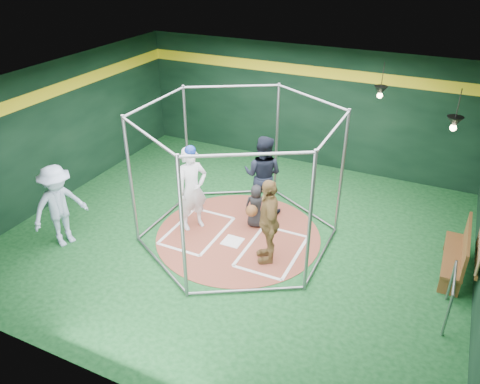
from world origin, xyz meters
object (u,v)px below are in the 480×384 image
at_px(umpire, 263,175).
at_px(batter_figure, 192,188).
at_px(visitor_leopard, 268,221).
at_px(dugout_bench, 459,252).

bearing_deg(umpire, batter_figure, 44.88).
height_order(batter_figure, visitor_leopard, batter_figure).
distance_m(batter_figure, umpire, 1.81).
distance_m(batter_figure, visitor_leopard, 2.11).
relative_size(visitor_leopard, umpire, 0.94).
bearing_deg(batter_figure, dugout_bench, 7.86).
distance_m(visitor_leopard, umpire, 2.00).
distance_m(visitor_leopard, dugout_bench, 3.90).
bearing_deg(visitor_leopard, dugout_bench, 79.88).
height_order(umpire, dugout_bench, umpire).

